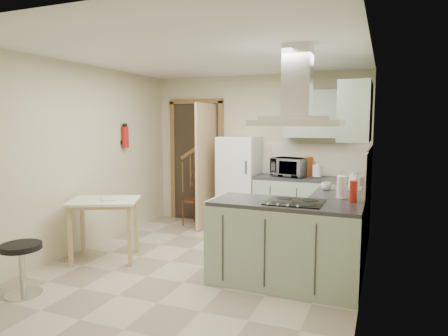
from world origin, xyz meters
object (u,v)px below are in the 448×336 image
at_px(fridge, 239,183).
at_px(drop_leaf_table, 105,230).
at_px(microwave, 290,167).
at_px(bentwood_chair, 196,200).
at_px(stool, 22,269).
at_px(peninsula, 285,244).
at_px(extractor_hood, 297,123).

distance_m(fridge, drop_leaf_table, 2.34).
distance_m(drop_leaf_table, microwave, 2.87).
xyz_separation_m(fridge, microwave, (0.82, 0.02, 0.29)).
bearing_deg(bentwood_chair, stool, -83.33).
bearing_deg(peninsula, drop_leaf_table, -178.17).
xyz_separation_m(peninsula, drop_leaf_table, (-2.28, -0.07, -0.06)).
distance_m(peninsula, drop_leaf_table, 2.28).
height_order(extractor_hood, stool, extractor_hood).
relative_size(fridge, stool, 2.83).
bearing_deg(drop_leaf_table, microwave, 22.94).
bearing_deg(peninsula, fridge, 121.74).
bearing_deg(extractor_hood, stool, -153.61).
height_order(peninsula, extractor_hood, extractor_hood).
relative_size(stool, microwave, 1.03).
xyz_separation_m(peninsula, stool, (-2.38, -1.23, -0.19)).
xyz_separation_m(drop_leaf_table, stool, (-0.10, -1.16, -0.12)).
bearing_deg(peninsula, stool, -152.65).
bearing_deg(fridge, extractor_hood, -56.21).
relative_size(peninsula, bentwood_chair, 1.80).
distance_m(fridge, peninsula, 2.35).
xyz_separation_m(extractor_hood, drop_leaf_table, (-2.38, -0.07, -1.33)).
bearing_deg(stool, peninsula, 27.35).
height_order(drop_leaf_table, stool, drop_leaf_table).
relative_size(drop_leaf_table, microwave, 1.60).
height_order(fridge, drop_leaf_table, fridge).
distance_m(peninsula, bentwood_chair, 2.73).
distance_m(peninsula, stool, 2.68).
height_order(peninsula, stool, peninsula).
xyz_separation_m(extractor_hood, stool, (-2.48, -1.23, -1.46)).
xyz_separation_m(peninsula, microwave, (-0.41, 2.00, 0.59)).
relative_size(extractor_hood, drop_leaf_table, 1.09).
relative_size(fridge, peninsula, 0.97).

